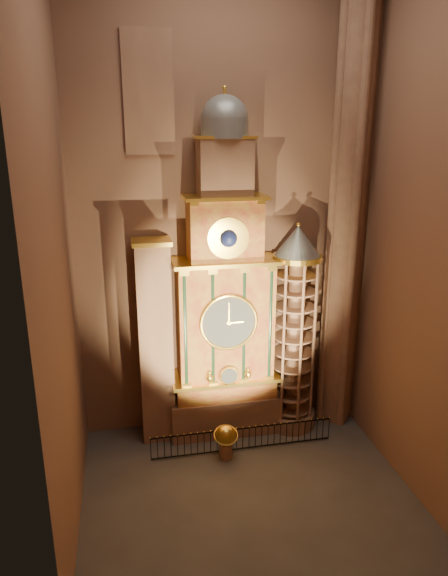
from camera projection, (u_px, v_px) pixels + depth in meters
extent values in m
plane|color=#383330|center=(247.00, 490.00, 22.25)|extent=(14.00, 14.00, 0.00)
plane|color=brown|center=(220.00, 216.00, 24.61)|extent=(22.00, 0.00, 22.00)
plane|color=brown|center=(54.00, 250.00, 17.68)|extent=(0.00, 22.00, 22.00)
plane|color=brown|center=(422.00, 235.00, 20.30)|extent=(0.00, 22.00, 22.00)
cube|color=#8C634C|center=(224.00, 411.00, 26.64)|extent=(5.60, 2.20, 2.00)
cube|color=maroon|center=(224.00, 385.00, 26.19)|extent=(5.00, 2.00, 1.00)
cube|color=#FFD04B|center=(225.00, 376.00, 25.98)|extent=(5.40, 2.30, 0.18)
cube|color=maroon|center=(224.00, 321.00, 25.15)|extent=(4.60, 2.00, 6.00)
cylinder|color=black|center=(185.00, 330.00, 23.97)|extent=(0.32, 0.32, 5.60)
cylinder|color=black|center=(212.00, 328.00, 24.21)|extent=(0.32, 0.32, 5.60)
cylinder|color=black|center=(243.00, 326.00, 24.49)|extent=(0.32, 0.32, 5.60)
cylinder|color=black|center=(270.00, 324.00, 24.73)|extent=(0.32, 0.32, 5.60)
cube|color=#FFD04B|center=(225.00, 261.00, 24.20)|extent=(5.00, 2.25, 0.18)
cylinder|color=#2D3033|center=(229.00, 322.00, 24.12)|extent=(2.60, 0.12, 2.60)
torus|color=#FFD04B|center=(229.00, 323.00, 24.07)|extent=(2.80, 0.16, 2.80)
cylinder|color=#FFD04B|center=(229.00, 376.00, 24.78)|extent=(0.90, 0.10, 0.90)
sphere|color=#FFD04B|center=(210.00, 378.00, 24.66)|extent=(0.36, 0.36, 0.36)
sphere|color=#FFD04B|center=(248.00, 374.00, 25.02)|extent=(0.36, 0.36, 0.36)
cube|color=maroon|center=(224.00, 230.00, 23.82)|extent=(3.40, 1.80, 3.00)
sphere|color=#0E1946|center=(228.00, 238.00, 23.03)|extent=(0.80, 0.80, 0.80)
cube|color=#FFD04B|center=(225.00, 197.00, 23.31)|extent=(3.80, 2.00, 0.15)
cube|color=#8C634C|center=(224.00, 169.00, 22.99)|extent=(2.40, 1.60, 2.60)
sphere|color=slate|center=(224.00, 119.00, 22.37)|extent=(2.10, 2.10, 2.10)
cylinder|color=#FFD04B|center=(224.00, 97.00, 22.10)|extent=(0.14, 0.14, 0.80)
cube|color=#8C634C|center=(156.00, 345.00, 24.81)|extent=(1.60, 1.40, 10.00)
cube|color=#FFD04B|center=(158.00, 386.00, 25.01)|extent=(1.35, 0.10, 2.10)
cube|color=#4A1513|center=(158.00, 387.00, 24.96)|extent=(1.05, 0.04, 1.75)
cube|color=#FFD04B|center=(156.00, 337.00, 24.24)|extent=(1.35, 0.10, 2.10)
cube|color=#4A1513|center=(156.00, 337.00, 24.19)|extent=(1.05, 0.04, 1.75)
cube|color=#FFD04B|center=(154.00, 284.00, 23.47)|extent=(1.35, 0.10, 2.10)
cube|color=#4A1513|center=(154.00, 285.00, 23.42)|extent=(1.05, 0.04, 1.75)
cube|color=#FFD04B|center=(151.00, 242.00, 23.30)|extent=(1.80, 1.60, 0.20)
cylinder|color=#8C634C|center=(290.00, 417.00, 27.19)|extent=(2.50, 2.50, 0.80)
cylinder|color=#8C634C|center=(294.00, 338.00, 25.85)|extent=(0.70, 0.70, 8.20)
cylinder|color=#FFD04B|center=(297.00, 258.00, 24.61)|extent=(2.40, 2.40, 0.25)
cone|color=slate|center=(298.00, 241.00, 24.37)|extent=(2.30, 2.30, 1.50)
sphere|color=#FFD04B|center=(298.00, 224.00, 24.13)|extent=(0.20, 0.20, 0.20)
cylinder|color=#8C634C|center=(348.00, 215.00, 24.81)|extent=(1.60, 1.60, 22.00)
cylinder|color=#8C634C|center=(363.00, 215.00, 24.96)|extent=(0.44, 0.44, 22.00)
cylinder|color=#8C634C|center=(332.00, 216.00, 24.66)|extent=(0.44, 0.44, 22.00)
cylinder|color=#8C634C|center=(341.00, 213.00, 25.56)|extent=(0.44, 0.44, 22.00)
cylinder|color=#8C634C|center=(355.00, 218.00, 24.06)|extent=(0.44, 0.44, 22.00)
cube|color=navy|center=(148.00, 93.00, 22.32)|extent=(2.00, 0.10, 5.00)
cube|color=#8C634C|center=(148.00, 93.00, 22.27)|extent=(2.20, 0.06, 5.20)
cylinder|color=#8C634C|center=(226.00, 450.00, 24.40)|extent=(0.63, 0.63, 0.74)
sphere|color=gold|center=(226.00, 435.00, 24.15)|extent=(0.95, 0.95, 0.95)
torus|color=gold|center=(226.00, 435.00, 24.15)|extent=(1.28, 1.22, 0.51)
cube|color=black|center=(243.00, 428.00, 24.69)|extent=(8.88, 0.08, 0.05)
cube|color=black|center=(243.00, 448.00, 25.02)|extent=(8.88, 0.08, 0.05)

